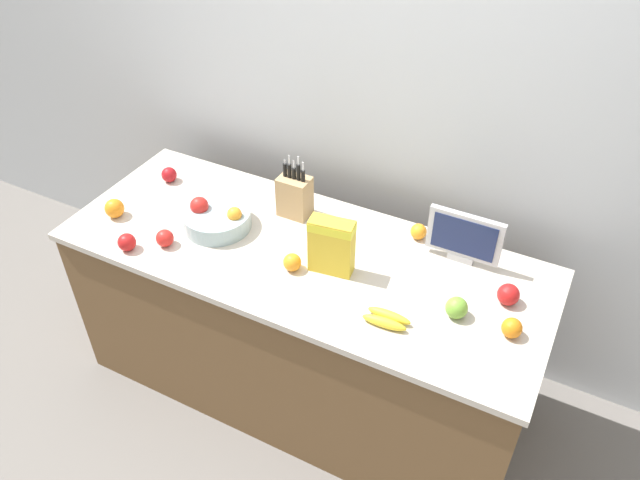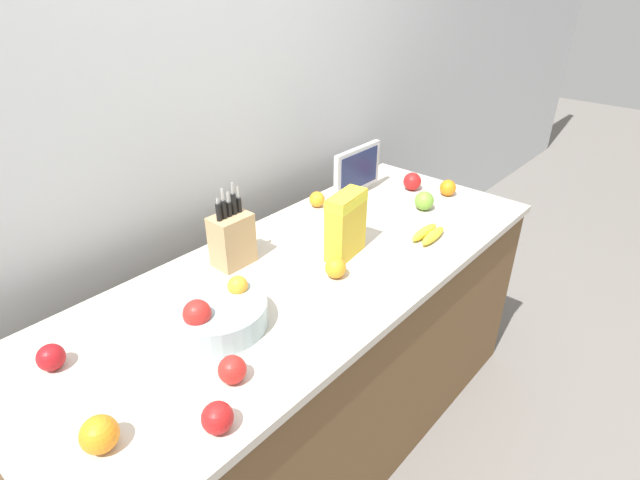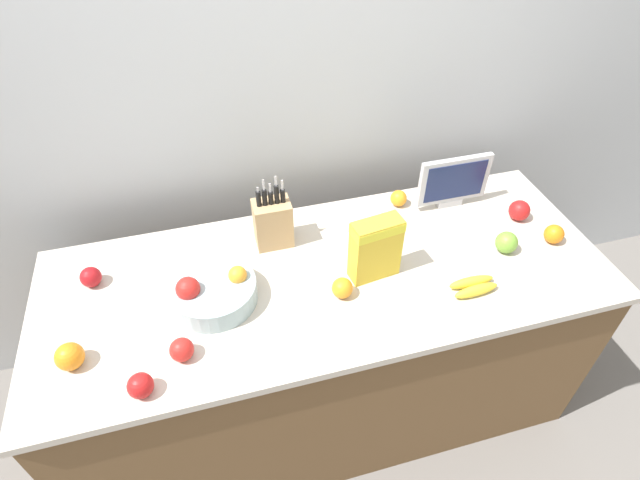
{
  "view_description": "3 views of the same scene",
  "coord_description": "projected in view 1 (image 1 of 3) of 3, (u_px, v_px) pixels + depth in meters",
  "views": [
    {
      "loc": [
        0.97,
        -1.71,
        2.53
      ],
      "look_at": [
        0.08,
        0.01,
        0.95
      ],
      "focal_mm": 35.0,
      "sensor_mm": 36.0,
      "label": 1
    },
    {
      "loc": [
        -1.09,
        -1.01,
        1.81
      ],
      "look_at": [
        0.07,
        0.0,
        0.94
      ],
      "focal_mm": 28.0,
      "sensor_mm": 36.0,
      "label": 2
    },
    {
      "loc": [
        -0.36,
        -1.2,
        2.16
      ],
      "look_at": [
        -0.02,
        0.05,
        0.99
      ],
      "focal_mm": 28.0,
      "sensor_mm": 36.0,
      "label": 3
    }
  ],
  "objects": [
    {
      "name": "orange_back_center",
      "position": [
        292.0,
        262.0,
        2.47
      ],
      "size": [
        0.07,
        0.07,
        0.07
      ],
      "primitive_type": "sphere",
      "color": "orange",
      "rests_on": "counter"
    },
    {
      "name": "apple_near_bananas",
      "position": [
        169.0,
        175.0,
        2.96
      ],
      "size": [
        0.07,
        0.07,
        0.07
      ],
      "primitive_type": "sphere",
      "color": "#A31419",
      "rests_on": "counter"
    },
    {
      "name": "cereal_box",
      "position": [
        332.0,
        244.0,
        2.41
      ],
      "size": [
        0.18,
        0.1,
        0.24
      ],
      "rotation": [
        0.0,
        0.0,
        0.14
      ],
      "color": "gold",
      "rests_on": "counter"
    },
    {
      "name": "orange_by_cereal",
      "position": [
        419.0,
        231.0,
        2.62
      ],
      "size": [
        0.07,
        0.07,
        0.07
      ],
      "primitive_type": "sphere",
      "color": "orange",
      "rests_on": "counter"
    },
    {
      "name": "ground_plane",
      "position": [
        305.0,
        383.0,
        3.12
      ],
      "size": [
        14.0,
        14.0,
        0.0
      ],
      "primitive_type": "plane",
      "color": "slate"
    },
    {
      "name": "orange_front_right",
      "position": [
        114.0,
        208.0,
        2.74
      ],
      "size": [
        0.09,
        0.09,
        0.09
      ],
      "primitive_type": "sphere",
      "color": "orange",
      "rests_on": "counter"
    },
    {
      "name": "apple_front",
      "position": [
        127.0,
        242.0,
        2.56
      ],
      "size": [
        0.08,
        0.08,
        0.08
      ],
      "primitive_type": "sphere",
      "color": "red",
      "rests_on": "counter"
    },
    {
      "name": "orange_mid_right",
      "position": [
        512.0,
        328.0,
        2.2
      ],
      "size": [
        0.07,
        0.07,
        0.07
      ],
      "primitive_type": "sphere",
      "color": "orange",
      "rests_on": "counter"
    },
    {
      "name": "apple_middle",
      "position": [
        457.0,
        308.0,
        2.27
      ],
      "size": [
        0.08,
        0.08,
        0.08
      ],
      "primitive_type": "sphere",
      "color": "#6B9E33",
      "rests_on": "counter"
    },
    {
      "name": "wall_back",
      "position": [
        367.0,
        95.0,
        2.72
      ],
      "size": [
        9.0,
        0.06,
        2.6
      ],
      "color": "silver",
      "rests_on": "ground_plane"
    },
    {
      "name": "apple_by_knife_block",
      "position": [
        165.0,
        238.0,
        2.59
      ],
      "size": [
        0.07,
        0.07,
        0.07
      ],
      "primitive_type": "sphere",
      "color": "red",
      "rests_on": "counter"
    },
    {
      "name": "knife_block",
      "position": [
        295.0,
        196.0,
        2.72
      ],
      "size": [
        0.14,
        0.1,
        0.3
      ],
      "color": "tan",
      "rests_on": "counter"
    },
    {
      "name": "apple_rightmost",
      "position": [
        508.0,
        294.0,
        2.32
      ],
      "size": [
        0.08,
        0.08,
        0.08
      ],
      "primitive_type": "sphere",
      "color": "red",
      "rests_on": "counter"
    },
    {
      "name": "counter",
      "position": [
        304.0,
        323.0,
        2.85
      ],
      "size": [
        2.05,
        0.8,
        0.86
      ],
      "color": "brown",
      "rests_on": "ground_plane"
    },
    {
      "name": "banana_bunch",
      "position": [
        387.0,
        319.0,
        2.25
      ],
      "size": [
        0.17,
        0.08,
        0.04
      ],
      "rotation": [
        0.0,
        0.0,
        3.07
      ],
      "color": "yellow",
      "rests_on": "counter"
    },
    {
      "name": "fruit_bowl",
      "position": [
        216.0,
        218.0,
        2.68
      ],
      "size": [
        0.29,
        0.29,
        0.13
      ],
      "color": "#99B2B7",
      "rests_on": "counter"
    },
    {
      "name": "small_monitor",
      "position": [
        464.0,
        237.0,
        2.45
      ],
      "size": [
        0.3,
        0.03,
        0.23
      ],
      "color": "#B7B7BC",
      "rests_on": "counter"
    }
  ]
}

